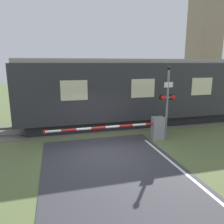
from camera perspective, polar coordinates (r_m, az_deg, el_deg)
ground_plane at (r=9.87m, az=-2.03°, el=-10.64°), size 80.00×80.00×0.00m
track_bed at (r=13.76m, az=-5.97°, el=-3.79°), size 36.00×3.20×0.13m
train at (r=14.06m, az=5.71°, el=5.29°), size 14.19×2.96×4.14m
crossing_barrier at (r=11.38m, az=9.64°, el=-4.13°), size 5.99×0.44×1.20m
signal_post at (r=11.45m, az=14.28°, el=3.29°), size 0.85×0.26×3.74m
distant_building at (r=40.85m, az=22.87°, el=16.82°), size 4.57×4.57×14.99m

